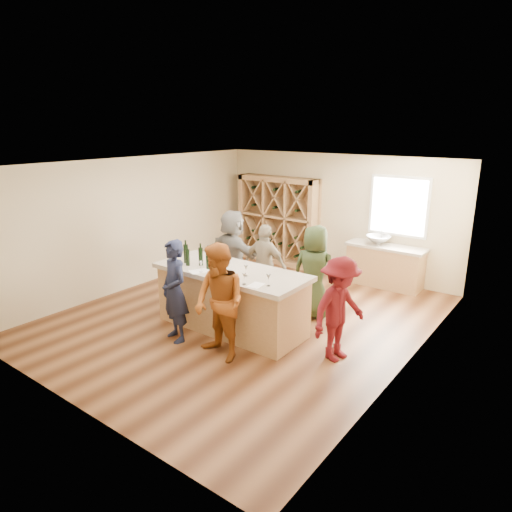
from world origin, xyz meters
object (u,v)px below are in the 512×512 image
Objects in this scene: person_server at (339,309)px; sink at (378,240)px; wine_bottle_d at (208,259)px; person_near_left at (175,291)px; wine_bottle_a at (186,254)px; person_near_right at (220,303)px; wine_bottle_b at (188,257)px; wine_rack at (278,220)px; person_far_right at (314,272)px; person_far_mid at (265,265)px; wine_bottle_e at (213,259)px; person_far_left at (233,253)px; wine_bottle_c at (201,257)px; tasting_counter_base at (232,301)px.

sink is at bearing 27.11° from person_server.
wine_bottle_d is 0.19× the size of person_near_left.
person_near_right is (1.42, -0.74, -0.35)m from wine_bottle_a.
wine_bottle_b is (0.14, -0.10, -0.02)m from wine_bottle_a.
person_near_right reaches higher than person_near_left.
wine_rack reaches higher than person_near_left.
person_far_right is (2.49, -2.49, -0.23)m from wine_rack.
person_near_right is 2.24m from person_far_right.
person_near_right reaches higher than person_far_right.
person_server is 2.41m from person_far_mid.
person_near_right is at bearing 17.47° from person_near_left.
person_server is at bearing 6.09° from wine_bottle_a.
wine_bottle_e is at bearing 7.11° from wine_bottle_a.
person_far_right is 1.95m from person_far_left.
wine_bottle_e is 1.67m from person_far_left.
person_far_left is at bearing 115.19° from wine_bottle_d.
person_near_right reaches higher than wine_bottle_c.
wine_bottle_c is 2.61m from person_server.
wine_bottle_b is 0.17× the size of person_far_right.
person_far_left is (-1.60, 2.25, -0.00)m from person_near_right.
person_far_left reaches higher than wine_bottle_d.
wine_bottle_d is at bearing 99.85° from person_near_left.
person_server is (0.89, -3.59, -0.20)m from sink.
person_far_mid is at bearing -116.86° from sink.
wine_bottle_e is (1.30, -3.89, 0.13)m from wine_rack.
wine_bottle_d is 1.08× the size of wine_bottle_e.
wine_rack is 7.52× the size of wine_bottle_b.
sink is 1.81× the size of wine_bottle_e.
wine_bottle_c is at bearing 118.10° from person_near_left.
person_near_left is at bearing -108.63° from sink.
person_near_left is 0.95× the size of person_far_left.
wine_bottle_a is 1.07× the size of wine_bottle_c.
sink is 3.91m from tasting_counter_base.
wine_bottle_d is 0.20× the size of person_far_mid.
person_far_left is (-1.06, 1.34, 0.39)m from tasting_counter_base.
wine_rack is 1.23× the size of person_near_right.
wine_rack is at bearing 108.53° from wine_bottle_e.
person_far_right is at bearing -177.37° from person_far_mid.
tasting_counter_base is 8.88× the size of wine_bottle_b.
wine_bottle_c is at bearing -175.66° from wine_bottle_e.
wine_bottle_a is 0.20× the size of person_near_left.
wine_bottle_b is at bearing -168.00° from wine_bottle_d.
wine_bottle_c reaches higher than wine_bottle_e.
wine_bottle_e is (0.04, 0.08, -0.01)m from wine_bottle_d.
sink is at bearing -117.39° from person_far_left.
person_near_right is (0.88, -0.72, -0.34)m from wine_bottle_d.
tasting_counter_base is 1.06m from person_near_left.
person_far_right reaches higher than wine_bottle_d.
person_near_right is 1.04× the size of person_far_right.
person_near_right reaches higher than tasting_counter_base.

